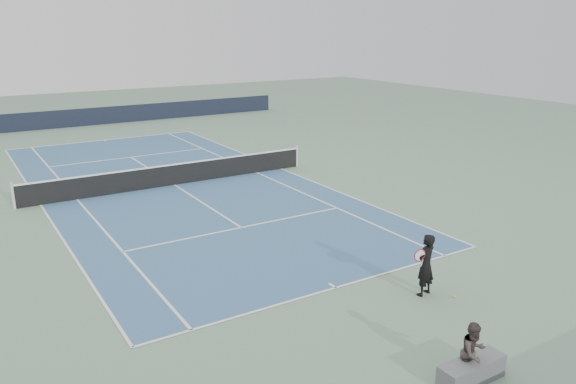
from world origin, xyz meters
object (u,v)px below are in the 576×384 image
tennis_net (174,174)px  spectator_bench (472,361)px  tennis_player (425,265)px  tennis_ball (454,296)px

tennis_net → spectator_bench: spectator_bench is taller
tennis_player → tennis_ball: tennis_player is taller
tennis_net → tennis_ball: (2.26, -13.93, -0.47)m
spectator_bench → tennis_net: bearing=89.3°
tennis_net → spectator_bench: bearing=-90.7°
tennis_net → spectator_bench: (-0.20, -16.59, -0.05)m
tennis_player → spectator_bench: size_ratio=1.13×
tennis_net → spectator_bench: 16.59m
tennis_net → tennis_player: 13.49m
tennis_net → tennis_player: bearing=-82.7°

